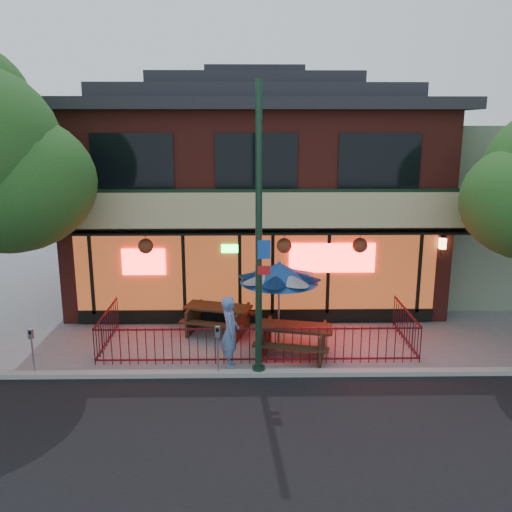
% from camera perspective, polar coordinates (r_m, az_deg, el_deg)
% --- Properties ---
extents(ground, '(80.00, 80.00, 0.00)m').
position_cam_1_polar(ground, '(14.11, 0.24, -11.58)').
color(ground, gray).
rests_on(ground, ground).
extents(curb, '(80.00, 0.25, 0.12)m').
position_cam_1_polar(curb, '(13.63, 0.29, -12.24)').
color(curb, '#999993').
rests_on(curb, ground).
extents(restaurant_building, '(12.96, 9.49, 8.05)m').
position_cam_1_polar(restaurant_building, '(19.98, -0.17, 8.17)').
color(restaurant_building, maroon).
rests_on(restaurant_building, ground).
extents(neighbor_building, '(6.00, 7.00, 6.00)m').
position_cam_1_polar(neighbor_building, '(22.67, 23.28, 4.85)').
color(neighbor_building, gray).
rests_on(neighbor_building, ground).
extents(patio_fence, '(8.44, 2.62, 1.00)m').
position_cam_1_polar(patio_fence, '(14.32, 0.20, -8.44)').
color(patio_fence, '#480F1A').
rests_on(patio_fence, ground).
extents(street_light, '(0.43, 0.32, 7.00)m').
position_cam_1_polar(street_light, '(12.70, 0.30, 0.61)').
color(street_light, '#163221').
rests_on(street_light, ground).
extents(picnic_table_left, '(2.26, 1.96, 0.82)m').
position_cam_1_polar(picnic_table_left, '(16.15, -4.00, -6.23)').
color(picnic_table_left, '#3C2616').
rests_on(picnic_table_left, ground).
extents(picnic_table_right, '(2.25, 1.91, 0.84)m').
position_cam_1_polar(picnic_table_right, '(14.58, 4.00, -8.40)').
color(picnic_table_right, '#352112').
rests_on(picnic_table_right, ground).
extents(patio_umbrella, '(2.15, 2.15, 2.46)m').
position_cam_1_polar(patio_umbrella, '(14.78, 2.46, -1.76)').
color(patio_umbrella, gray).
rests_on(patio_umbrella, ground).
extents(pedestrian, '(0.48, 0.70, 1.88)m').
position_cam_1_polar(pedestrian, '(13.76, -2.73, -8.02)').
color(pedestrian, '#5979B2').
rests_on(pedestrian, ground).
extents(parking_meter_near, '(0.13, 0.11, 1.29)m').
position_cam_1_polar(parking_meter_near, '(13.34, -4.07, -9.07)').
color(parking_meter_near, gray).
rests_on(parking_meter_near, ground).
extents(parking_meter_far, '(0.13, 0.12, 1.21)m').
position_cam_1_polar(parking_meter_far, '(14.40, -22.53, -8.58)').
color(parking_meter_far, '#96989E').
rests_on(parking_meter_far, ground).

